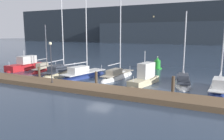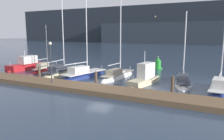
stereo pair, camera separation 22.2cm
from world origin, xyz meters
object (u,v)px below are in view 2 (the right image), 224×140
(sailboat_berth_2, at_px, (46,70))
(motorboat_berth_6, at_px, (144,80))
(channel_buoy, at_px, (158,64))
(sailboat_berth_5, at_px, (118,77))
(sailboat_berth_8, at_px, (219,91))
(dock_lamppost, at_px, (51,56))
(sailboat_berth_3, at_px, (62,74))
(sailboat_berth_4, at_px, (83,75))
(motorboat_berth_1, at_px, (25,67))
(sailboat_berth_7, at_px, (183,83))

(sailboat_berth_2, bearing_deg, motorboat_berth_6, -6.17)
(channel_buoy, bearing_deg, sailboat_berth_5, -105.97)
(channel_buoy, bearing_deg, sailboat_berth_8, -51.94)
(channel_buoy, relative_size, dock_lamppost, 0.47)
(motorboat_berth_6, bearing_deg, sailboat_berth_8, -0.98)
(sailboat_berth_5, xyz_separation_m, dock_lamppost, (-4.26, -7.07, 3.11))
(sailboat_berth_2, distance_m, sailboat_berth_3, 4.10)
(sailboat_berth_4, bearing_deg, channel_buoy, 57.09)
(sailboat_berth_3, height_order, sailboat_berth_5, sailboat_berth_3)
(sailboat_berth_8, bearing_deg, motorboat_berth_1, 176.66)
(motorboat_berth_6, bearing_deg, motorboat_berth_1, 175.77)
(motorboat_berth_6, distance_m, sailboat_berth_8, 7.36)
(dock_lamppost, bearing_deg, channel_buoy, 67.04)
(sailboat_berth_2, relative_size, sailboat_berth_5, 0.69)
(sailboat_berth_8, bearing_deg, motorboat_berth_6, 179.02)
(sailboat_berth_8, bearing_deg, channel_buoy, 128.06)
(sailboat_berth_4, distance_m, sailboat_berth_7, 12.04)
(channel_buoy, bearing_deg, dock_lamppost, -112.96)
(sailboat_berth_5, relative_size, dock_lamppost, 2.52)
(sailboat_berth_4, relative_size, dock_lamppost, 2.87)
(sailboat_berth_4, height_order, sailboat_berth_7, sailboat_berth_4)
(sailboat_berth_3, distance_m, sailboat_berth_7, 15.55)
(sailboat_berth_2, height_order, motorboat_berth_6, sailboat_berth_2)
(sailboat_berth_5, distance_m, sailboat_berth_8, 11.50)
(sailboat_berth_3, relative_size, dock_lamppost, 2.94)
(motorboat_berth_1, relative_size, sailboat_berth_5, 0.59)
(sailboat_berth_4, relative_size, motorboat_berth_6, 2.21)
(sailboat_berth_3, distance_m, sailboat_berth_4, 3.53)
(sailboat_berth_4, bearing_deg, sailboat_berth_2, 170.44)
(sailboat_berth_2, bearing_deg, sailboat_berth_3, -17.24)
(sailboat_berth_8, bearing_deg, sailboat_berth_7, 152.99)
(sailboat_berth_2, xyz_separation_m, sailboat_berth_3, (3.91, -1.21, -0.03))
(sailboat_berth_4, bearing_deg, dock_lamppost, -90.75)
(motorboat_berth_1, relative_size, sailboat_berth_8, 0.59)
(sailboat_berth_3, distance_m, sailboat_berth_8, 19.06)
(sailboat_berth_4, height_order, sailboat_berth_8, sailboat_berth_4)
(sailboat_berth_4, distance_m, channel_buoy, 12.58)
(motorboat_berth_1, xyz_separation_m, channel_buoy, (18.11, 9.55, 0.37))
(dock_lamppost, bearing_deg, sailboat_berth_8, 18.38)
(sailboat_berth_3, xyz_separation_m, sailboat_berth_7, (15.50, 1.21, 0.00))
(motorboat_berth_1, relative_size, sailboat_berth_7, 0.73)
(motorboat_berth_1, xyz_separation_m, sailboat_berth_2, (3.85, 0.25, -0.21))
(sailboat_berth_2, relative_size, sailboat_berth_3, 0.59)
(motorboat_berth_1, distance_m, sailboat_berth_3, 7.82)
(sailboat_berth_2, bearing_deg, channel_buoy, 33.09)
(motorboat_berth_1, bearing_deg, sailboat_berth_8, -3.34)
(sailboat_berth_2, relative_size, motorboat_berth_6, 1.34)
(motorboat_berth_6, bearing_deg, sailboat_berth_4, 176.95)
(sailboat_berth_2, relative_size, sailboat_berth_7, 0.86)
(motorboat_berth_1, bearing_deg, sailboat_berth_7, 0.61)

